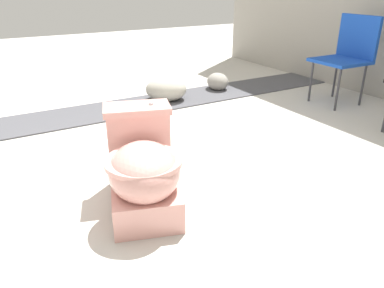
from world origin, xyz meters
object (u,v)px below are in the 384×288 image
at_px(boulder_near, 218,82).
at_px(boulder_far, 166,89).
at_px(toilet, 143,170).
at_px(folding_chair_left, 349,50).

bearing_deg(boulder_near, boulder_far, -83.26).
distance_m(toilet, folding_chair_left, 2.61).
relative_size(boulder_near, boulder_far, 0.69).
xyz_separation_m(folding_chair_left, boulder_near, (-1.00, -0.83, -0.42)).
xyz_separation_m(toilet, boulder_near, (-1.76, 1.65, -0.13)).
relative_size(toilet, boulder_near, 2.49).
xyz_separation_m(folding_chair_left, boulder_far, (-0.92, -1.51, -0.39)).
bearing_deg(boulder_near, folding_chair_left, 39.75).
bearing_deg(boulder_far, toilet, -29.96).
bearing_deg(folding_chair_left, boulder_near, -48.76).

